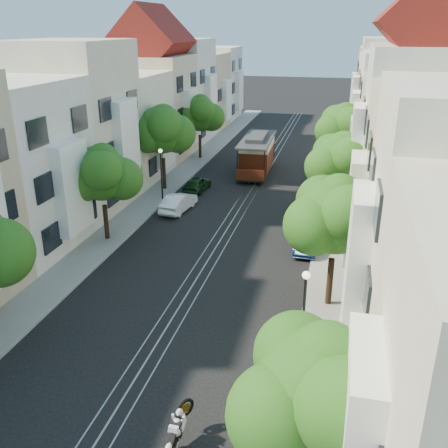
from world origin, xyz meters
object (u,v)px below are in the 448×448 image
Objects in this scene: tree_w_d at (200,115)px; sportbike_rider at (178,426)px; tree_e_c at (341,162)px; tree_w_b at (102,175)px; tree_e_b at (337,217)px; lamp_east at (304,304)px; tree_e_d at (344,127)px; tree_e_a at (322,396)px; parked_car_w_mid at (178,202)px; parked_car_w_far at (197,184)px; lamp_west at (161,167)px; parked_car_e_mid at (307,240)px; parked_car_e_far at (314,209)px; cable_car at (257,152)px; tree_w_c at (163,131)px.

tree_w_d is 38.71m from sportbike_rider.
tree_e_c is 1.04× the size of tree_w_b.
lamp_east is (-0.96, -4.98, -1.89)m from tree_e_b.
sportbike_rider is at bearing -97.98° from tree_e_d.
tree_e_a reaches higher than parked_car_w_mid.
tree_e_d is at bearing 90.00° from tree_e_c.
tree_e_d reaches higher than tree_e_b.
tree_w_b is 1.71× the size of parked_car_w_far.
tree_e_a is 1.51× the size of lamp_west.
sportbike_rider is at bearing -57.03° from tree_w_b.
tree_e_d is 16.39m from lamp_west.
tree_w_d is at bearing 93.44° from lamp_west.
tree_w_b is 16.81m from lamp_east.
lamp_east is 23.95m from parked_car_w_far.
tree_w_d is (-14.40, 16.00, 0.00)m from tree_e_c.
tree_w_b reaches higher than parked_car_e_mid.
parked_car_e_far is at bearing 30.63° from tree_w_b.
tree_e_a reaches higher than cable_car.
parked_car_w_mid is at bearing 123.27° from lamp_east.
tree_e_d is at bearing 90.00° from tree_e_a.
tree_e_d is 1.65× the size of lamp_east.
tree_w_b reaches higher than parked_car_e_far.
tree_e_c reaches higher than lamp_east.
parked_car_w_mid reaches higher than parked_car_w_far.
parked_car_w_far is (-11.66, 28.33, -3.77)m from tree_e_a.
lamp_east is (-0.96, -15.98, -1.75)m from tree_e_c.
cable_car reaches higher than sportbike_rider.
lamp_west is 2.26× the size of sportbike_rider.
tree_e_c reaches higher than cable_car.
tree_w_c is at bearing -157.38° from tree_e_d.
lamp_east is (13.44, -20.98, -2.22)m from tree_w_c.
tree_e_b is 1.07× the size of tree_w_b.
sportbike_rider is (-4.52, -10.23, -3.97)m from tree_e_b.
tree_e_a is 26.35m from parked_car_w_mid.
tree_w_b is at bearing -172.35° from parked_car_e_mid.
cable_car is 2.38× the size of parked_car_w_far.
lamp_west is at bearing 171.51° from tree_e_c.
tree_e_c is 1.60× the size of parked_car_w_mid.
tree_e_b reaches higher than parked_car_e_mid.
tree_e_a is 24.90m from parked_car_e_far.
tree_w_b is 12.26m from parked_car_w_far.
tree_e_d is 32.81m from sportbike_rider.
tree_e_a is at bearing 117.52° from parked_car_w_far.
lamp_east is 1.02× the size of parked_car_w_mid.
tree_e_d is 1.78× the size of parked_car_e_far.
tree_w_c is 1.71× the size of lamp_east.
sportbike_rider is at bearing -86.36° from cable_car.
tree_w_d is at bearing 90.00° from tree_w_c.
lamp_east is 6.68m from sportbike_rider.
sportbike_rider is (9.88, -15.23, -3.64)m from tree_w_b.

